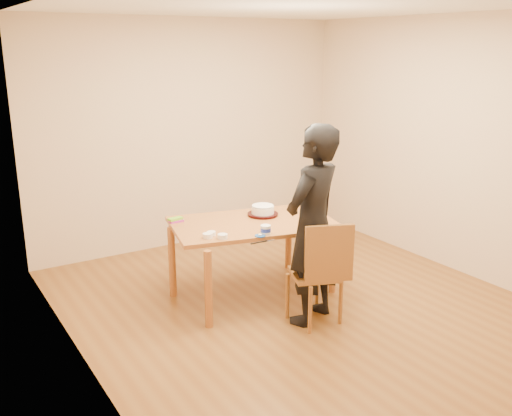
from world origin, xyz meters
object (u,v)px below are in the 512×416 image
dining_table (253,224)px  cake_plate (263,214)px  dining_chair (314,274)px  person (313,226)px  cake (263,210)px

dining_table → cake_plate: cake_plate is taller
dining_chair → person: 0.44m
dining_table → dining_chair: dining_table is taller
cake_plate → cake: bearing=0.0°
dining_chair → cake_plate: (0.04, 0.91, 0.31)m
cake → person: person is taller
dining_chair → cake: size_ratio=1.75×
dining_table → dining_chair: 0.84m
cake → cake_plate: bearing=180.0°
person → cake_plate: bearing=-114.2°
dining_chair → person: (0.00, 0.05, 0.43)m
dining_table → person: person is taller
dining_chair → person: size_ratio=0.22×
dining_table → cake_plate: (0.19, 0.13, 0.03)m
cake → person: 0.87m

